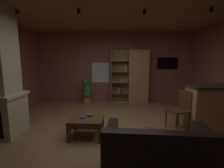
{
  "coord_description": "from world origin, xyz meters",
  "views": [
    {
      "loc": [
        0.12,
        -3.33,
        1.6
      ],
      "look_at": [
        0.0,
        0.4,
        1.05
      ],
      "focal_mm": 25.28,
      "sensor_mm": 36.0,
      "label": 1
    }
  ],
  "objects_px": {
    "bookshelf_cabinet": "(136,77)",
    "table_book_1": "(90,115)",
    "table_book_0": "(83,118)",
    "leather_couch": "(159,159)",
    "wall_mounted_tv": "(167,63)",
    "kitchen_bar_counter": "(222,108)",
    "potted_floor_plant": "(87,90)",
    "coffee_table": "(87,121)",
    "dining_chair": "(181,107)"
  },
  "relations": [
    {
      "from": "bookshelf_cabinet",
      "to": "table_book_1",
      "type": "relative_size",
      "value": 18.39
    },
    {
      "from": "bookshelf_cabinet",
      "to": "table_book_0",
      "type": "height_order",
      "value": "bookshelf_cabinet"
    },
    {
      "from": "leather_couch",
      "to": "table_book_0",
      "type": "distance_m",
      "value": 1.76
    },
    {
      "from": "table_book_1",
      "to": "wall_mounted_tv",
      "type": "height_order",
      "value": "wall_mounted_tv"
    },
    {
      "from": "kitchen_bar_counter",
      "to": "wall_mounted_tv",
      "type": "relative_size",
      "value": 1.97
    },
    {
      "from": "potted_floor_plant",
      "to": "coffee_table",
      "type": "bearing_deg",
      "value": -79.35
    },
    {
      "from": "table_book_0",
      "to": "table_book_1",
      "type": "bearing_deg",
      "value": 39.0
    },
    {
      "from": "bookshelf_cabinet",
      "to": "wall_mounted_tv",
      "type": "xyz_separation_m",
      "value": [
        1.23,
        0.21,
        0.52
      ]
    },
    {
      "from": "wall_mounted_tv",
      "to": "coffee_table",
      "type": "bearing_deg",
      "value": -130.65
    },
    {
      "from": "bookshelf_cabinet",
      "to": "coffee_table",
      "type": "xyz_separation_m",
      "value": [
        -1.36,
        -2.8,
        -0.66
      ]
    },
    {
      "from": "table_book_0",
      "to": "potted_floor_plant",
      "type": "relative_size",
      "value": 0.13
    },
    {
      "from": "leather_couch",
      "to": "potted_floor_plant",
      "type": "distance_m",
      "value": 4.19
    },
    {
      "from": "coffee_table",
      "to": "potted_floor_plant",
      "type": "distance_m",
      "value": 2.64
    },
    {
      "from": "bookshelf_cabinet",
      "to": "kitchen_bar_counter",
      "type": "height_order",
      "value": "bookshelf_cabinet"
    },
    {
      "from": "kitchen_bar_counter",
      "to": "potted_floor_plant",
      "type": "xyz_separation_m",
      "value": [
        -3.53,
        2.22,
        -0.03
      ]
    },
    {
      "from": "kitchen_bar_counter",
      "to": "wall_mounted_tv",
      "type": "bearing_deg",
      "value": 99.96
    },
    {
      "from": "leather_couch",
      "to": "bookshelf_cabinet",
      "type": "bearing_deg",
      "value": 87.94
    },
    {
      "from": "bookshelf_cabinet",
      "to": "dining_chair",
      "type": "relative_size",
      "value": 2.17
    },
    {
      "from": "bookshelf_cabinet",
      "to": "coffee_table",
      "type": "distance_m",
      "value": 3.18
    },
    {
      "from": "table_book_0",
      "to": "dining_chair",
      "type": "distance_m",
      "value": 2.26
    },
    {
      "from": "coffee_table",
      "to": "table_book_0",
      "type": "xyz_separation_m",
      "value": [
        -0.08,
        -0.04,
        0.1
      ]
    },
    {
      "from": "bookshelf_cabinet",
      "to": "kitchen_bar_counter",
      "type": "distance_m",
      "value": 2.99
    },
    {
      "from": "coffee_table",
      "to": "table_book_1",
      "type": "relative_size",
      "value": 6.37
    },
    {
      "from": "coffee_table",
      "to": "potted_floor_plant",
      "type": "xyz_separation_m",
      "value": [
        -0.49,
        2.59,
        0.17
      ]
    },
    {
      "from": "table_book_0",
      "to": "leather_couch",
      "type": "bearing_deg",
      "value": -42.73
    },
    {
      "from": "kitchen_bar_counter",
      "to": "coffee_table",
      "type": "xyz_separation_m",
      "value": [
        -3.05,
        -0.37,
        -0.2
      ]
    },
    {
      "from": "coffee_table",
      "to": "table_book_1",
      "type": "height_order",
      "value": "table_book_1"
    },
    {
      "from": "dining_chair",
      "to": "coffee_table",
      "type": "bearing_deg",
      "value": -168.95
    },
    {
      "from": "leather_couch",
      "to": "dining_chair",
      "type": "bearing_deg",
      "value": 60.75
    },
    {
      "from": "bookshelf_cabinet",
      "to": "potted_floor_plant",
      "type": "relative_size",
      "value": 2.06
    },
    {
      "from": "potted_floor_plant",
      "to": "wall_mounted_tv",
      "type": "relative_size",
      "value": 1.24
    },
    {
      "from": "potted_floor_plant",
      "to": "table_book_0",
      "type": "bearing_deg",
      "value": -81.11
    },
    {
      "from": "table_book_0",
      "to": "wall_mounted_tv",
      "type": "distance_m",
      "value": 4.19
    },
    {
      "from": "wall_mounted_tv",
      "to": "potted_floor_plant",
      "type": "bearing_deg",
      "value": -172.29
    },
    {
      "from": "bookshelf_cabinet",
      "to": "kitchen_bar_counter",
      "type": "xyz_separation_m",
      "value": [
        1.69,
        -2.43,
        -0.46
      ]
    },
    {
      "from": "bookshelf_cabinet",
      "to": "wall_mounted_tv",
      "type": "relative_size",
      "value": 2.55
    },
    {
      "from": "kitchen_bar_counter",
      "to": "potted_floor_plant",
      "type": "bearing_deg",
      "value": 147.83
    },
    {
      "from": "table_book_1",
      "to": "potted_floor_plant",
      "type": "bearing_deg",
      "value": 102.33
    },
    {
      "from": "kitchen_bar_counter",
      "to": "dining_chair",
      "type": "bearing_deg",
      "value": 177.15
    },
    {
      "from": "potted_floor_plant",
      "to": "table_book_1",
      "type": "bearing_deg",
      "value": -77.67
    },
    {
      "from": "bookshelf_cabinet",
      "to": "dining_chair",
      "type": "height_order",
      "value": "bookshelf_cabinet"
    },
    {
      "from": "bookshelf_cabinet",
      "to": "potted_floor_plant",
      "type": "height_order",
      "value": "bookshelf_cabinet"
    },
    {
      "from": "bookshelf_cabinet",
      "to": "coffee_table",
      "type": "relative_size",
      "value": 2.89
    },
    {
      "from": "potted_floor_plant",
      "to": "wall_mounted_tv",
      "type": "xyz_separation_m",
      "value": [
        3.07,
        0.42,
        1.01
      ]
    },
    {
      "from": "kitchen_bar_counter",
      "to": "table_book_1",
      "type": "relative_size",
      "value": 14.21
    },
    {
      "from": "kitchen_bar_counter",
      "to": "leather_couch",
      "type": "relative_size",
      "value": 1.02
    },
    {
      "from": "leather_couch",
      "to": "potted_floor_plant",
      "type": "xyz_separation_m",
      "value": [
        -1.7,
        3.82,
        0.2
      ]
    },
    {
      "from": "kitchen_bar_counter",
      "to": "table_book_1",
      "type": "bearing_deg",
      "value": -174.29
    },
    {
      "from": "coffee_table",
      "to": "dining_chair",
      "type": "distance_m",
      "value": 2.18
    },
    {
      "from": "leather_couch",
      "to": "wall_mounted_tv",
      "type": "distance_m",
      "value": 4.61
    }
  ]
}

